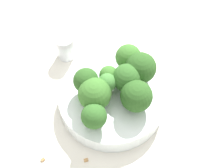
# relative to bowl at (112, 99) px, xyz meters

# --- Properties ---
(ground_plane) EXTENTS (3.00, 3.00, 0.00)m
(ground_plane) POSITION_rel_bowl_xyz_m (0.00, 0.00, -0.02)
(ground_plane) COLOR silver
(bowl) EXTENTS (0.20, 0.20, 0.04)m
(bowl) POSITION_rel_bowl_xyz_m (0.00, 0.00, 0.00)
(bowl) COLOR silver
(bowl) RESTS_ON ground_plane
(broccoli_floret_0) EXTENTS (0.05, 0.05, 0.06)m
(broccoli_floret_0) POSITION_rel_bowl_xyz_m (-0.03, -0.01, 0.05)
(broccoli_floret_0) COLOR #84AD66
(broccoli_floret_0) RESTS_ON bowl
(broccoli_floret_1) EXTENTS (0.06, 0.06, 0.06)m
(broccoli_floret_1) POSITION_rel_bowl_xyz_m (-0.04, 0.02, 0.05)
(broccoli_floret_1) COLOR #7A9E5B
(broccoli_floret_1) RESTS_ON bowl
(broccoli_floret_2) EXTENTS (0.04, 0.04, 0.05)m
(broccoli_floret_2) POSITION_rel_bowl_xyz_m (0.01, -0.02, 0.05)
(broccoli_floret_2) COLOR #8EB770
(broccoli_floret_2) RESTS_ON bowl
(broccoli_floret_3) EXTENTS (0.05, 0.05, 0.06)m
(broccoli_floret_3) POSITION_rel_bowl_xyz_m (0.05, -0.00, 0.06)
(broccoli_floret_3) COLOR #7A9E5B
(broccoli_floret_3) RESTS_ON bowl
(broccoli_floret_4) EXTENTS (0.03, 0.03, 0.05)m
(broccoli_floret_4) POSITION_rel_bowl_xyz_m (0.01, 0.00, 0.05)
(broccoli_floret_4) COLOR #84AD66
(broccoli_floret_4) RESTS_ON bowl
(broccoli_floret_5) EXTENTS (0.06, 0.06, 0.07)m
(broccoli_floret_5) POSITION_rel_bowl_xyz_m (0.03, 0.03, 0.05)
(broccoli_floret_5) COLOR #8EB770
(broccoli_floret_5) RESTS_ON bowl
(broccoli_floret_6) EXTENTS (0.04, 0.04, 0.05)m
(broccoli_floret_6) POSITION_rel_bowl_xyz_m (0.02, 0.07, 0.05)
(broccoli_floret_6) COLOR #84AD66
(broccoli_floret_6) RESTS_ON bowl
(broccoli_floret_7) EXTENTS (0.06, 0.06, 0.07)m
(broccoli_floret_7) POSITION_rel_bowl_xyz_m (-0.05, -0.04, 0.06)
(broccoli_floret_7) COLOR #7A9E5B
(broccoli_floret_7) RESTS_ON bowl
(broccoli_floret_8) EXTENTS (0.05, 0.05, 0.06)m
(broccoli_floret_8) POSITION_rel_bowl_xyz_m (-0.03, -0.07, 0.05)
(broccoli_floret_8) COLOR #7A9E5B
(broccoli_floret_8) RESTS_ON bowl
(pepper_shaker) EXTENTS (0.04, 0.04, 0.06)m
(pepper_shaker) POSITION_rel_bowl_xyz_m (0.11, -0.11, 0.01)
(pepper_shaker) COLOR silver
(pepper_shaker) RESTS_ON ground_plane
(almond_crumb_0) EXTENTS (0.01, 0.01, 0.01)m
(almond_crumb_0) POSITION_rel_bowl_xyz_m (-0.05, -0.13, -0.02)
(almond_crumb_0) COLOR olive
(almond_crumb_0) RESTS_ON ground_plane
(almond_crumb_1) EXTENTS (0.01, 0.01, 0.01)m
(almond_crumb_1) POSITION_rel_bowl_xyz_m (0.04, 0.12, -0.02)
(almond_crumb_1) COLOR #AD7F4C
(almond_crumb_1) RESTS_ON ground_plane
(almond_crumb_2) EXTENTS (0.01, 0.01, 0.01)m
(almond_crumb_2) POSITION_rel_bowl_xyz_m (0.11, 0.13, -0.02)
(almond_crumb_2) COLOR olive
(almond_crumb_2) RESTS_ON ground_plane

